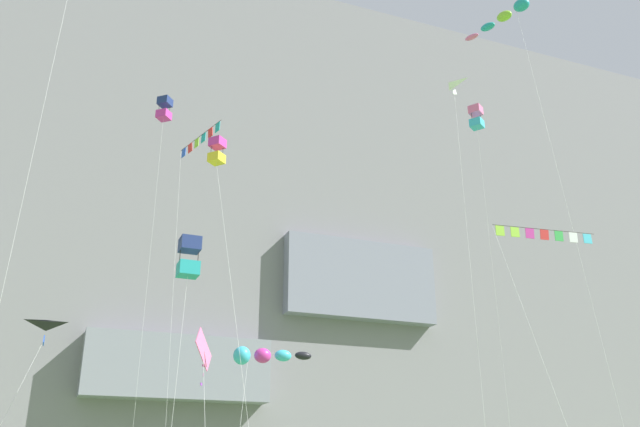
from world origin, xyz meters
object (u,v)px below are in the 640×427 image
Objects in this scene: kite_delta_upper_left at (451,102)px; kite_delta_upper_right at (43,344)px; kite_box_mid_center at (476,118)px; kite_diamond_mid_right at (204,354)px; kite_box_mid_left at (189,257)px; kite_banner_upper_mid at (545,241)px; kite_banner_high_right at (199,150)px; kite_windsock_near_cliff at (506,16)px; kite_box_far_right at (164,110)px; kite_box_high_center at (217,152)px; kite_windsock_low_left at (261,356)px.

kite_delta_upper_right is (-22.21, 4.64, -16.21)m from kite_delta_upper_left.
kite_diamond_mid_right is at bearing -147.87° from kite_box_mid_center.
kite_box_mid_left is 18.04m from kite_banner_upper_mid.
kite_banner_high_right is 22.68m from kite_windsock_near_cliff.
kite_box_mid_center is 2.24× the size of kite_banner_upper_mid.
kite_box_far_right reaches higher than kite_delta_upper_left.
kite_box_mid_center is 40.63m from kite_delta_upper_right.
kite_box_far_right is 2.10× the size of kite_box_mid_left.
kite_delta_upper_left is (-10.32, -11.68, -7.07)m from kite_box_mid_center.
kite_banner_high_right reaches higher than kite_box_high_center.
kite_windsock_near_cliff is 28.29m from kite_box_mid_left.
kite_banner_high_right is 2.72× the size of kite_diamond_mid_right.
kite_box_far_right is at bearing 91.74° from kite_diamond_mid_right.
kite_box_mid_left is at bearing -89.13° from kite_box_far_right.
kite_box_high_center is at bearing 163.78° from kite_banner_upper_mid.
kite_delta_upper_right is at bearing 167.11° from kite_windsock_near_cliff.
kite_box_far_right reaches higher than kite_banner_upper_mid.
kite_banner_upper_mid is at bearing -78.53° from kite_delta_upper_left.
kite_box_mid_left is 1.47× the size of kite_windsock_low_left.
kite_box_far_right reaches higher than kite_diamond_mid_right.
kite_windsock_near_cliff is 2.42× the size of kite_box_mid_left.
kite_windsock_near_cliff is 18.74m from kite_banner_upper_mid.
kite_diamond_mid_right is at bearing -84.72° from kite_box_mid_left.
kite_delta_upper_left is 20.34m from kite_box_far_right.
kite_banner_upper_mid is (-2.88, -4.40, -17.98)m from kite_windsock_near_cliff.
kite_delta_upper_left is at bearing -35.30° from kite_box_far_right.
kite_box_mid_center is 17.12m from kite_delta_upper_left.
kite_windsock_near_cliff is (20.54, -13.05, 4.61)m from kite_box_far_right.
kite_box_far_right is (-1.82, 4.75, 5.13)m from kite_banner_high_right.
kite_banner_high_right is 7.23m from kite_box_far_right.
kite_box_mid_left is at bearing -174.45° from kite_delta_upper_left.
kite_diamond_mid_right is 26.02m from kite_box_far_right.
kite_banner_high_right reaches higher than kite_diamond_mid_right.
kite_diamond_mid_right is 32.00m from kite_windsock_near_cliff.
kite_banner_upper_mid is at bearing -13.48° from kite_box_mid_left.
kite_delta_upper_left is at bearing -11.80° from kite_delta_upper_right.
kite_diamond_mid_right is 11.72m from kite_box_high_center.
kite_windsock_near_cliff is at bearing 0.59° from kite_box_mid_left.
kite_banner_high_right is at bearing 156.10° from kite_windsock_near_cliff.
kite_box_mid_center is 1.42× the size of kite_banner_high_right.
kite_delta_upper_left is at bearing 161.28° from kite_windsock_near_cliff.
kite_delta_upper_right reaches higher than kite_windsock_low_left.
kite_box_mid_left is (-1.62, -8.51, -9.91)m from kite_banner_high_right.
kite_box_far_right is 24.77m from kite_windsock_near_cliff.
kite_windsock_near_cliff is (18.72, -8.30, 9.75)m from kite_banner_high_right.
kite_box_mid_center is 31.66m from kite_box_high_center.
kite_delta_upper_right reaches higher than kite_diamond_mid_right.
kite_delta_upper_left is at bearing -131.47° from kite_box_mid_center.
kite_box_high_center reaches higher than kite_windsock_low_left.
kite_box_far_right is 1.91× the size of kite_banner_upper_mid.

